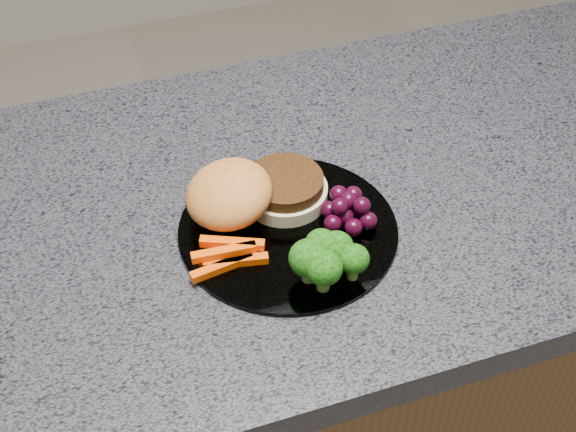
{
  "coord_description": "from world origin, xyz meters",
  "views": [
    {
      "loc": [
        -0.27,
        -0.69,
        1.58
      ],
      "look_at": [
        -0.06,
        -0.06,
        0.93
      ],
      "focal_mm": 50.0,
      "sensor_mm": 36.0,
      "label": 1
    }
  ],
  "objects_px": {
    "plate": "(288,230)",
    "grape_bunch": "(348,209)",
    "island_cabinet": "(309,397)",
    "burger": "(249,195)"
  },
  "relations": [
    {
      "from": "plate",
      "to": "grape_bunch",
      "type": "distance_m",
      "value": 0.08
    },
    {
      "from": "island_cabinet",
      "to": "burger",
      "type": "height_order",
      "value": "burger"
    },
    {
      "from": "island_cabinet",
      "to": "plate",
      "type": "distance_m",
      "value": 0.48
    },
    {
      "from": "island_cabinet",
      "to": "plate",
      "type": "relative_size",
      "value": 4.62
    },
    {
      "from": "burger",
      "to": "plate",
      "type": "bearing_deg",
      "value": -68.56
    },
    {
      "from": "plate",
      "to": "grape_bunch",
      "type": "height_order",
      "value": "grape_bunch"
    },
    {
      "from": "burger",
      "to": "grape_bunch",
      "type": "bearing_deg",
      "value": -42.56
    },
    {
      "from": "plate",
      "to": "grape_bunch",
      "type": "bearing_deg",
      "value": -7.58
    },
    {
      "from": "burger",
      "to": "grape_bunch",
      "type": "xyz_separation_m",
      "value": [
        0.11,
        -0.05,
        -0.01
      ]
    },
    {
      "from": "island_cabinet",
      "to": "plate",
      "type": "xyz_separation_m",
      "value": [
        -0.06,
        -0.06,
        0.47
      ]
    }
  ]
}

